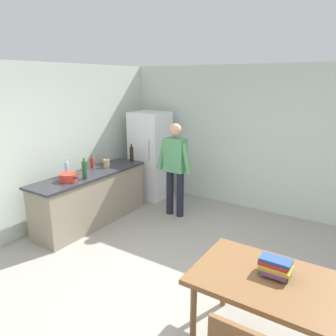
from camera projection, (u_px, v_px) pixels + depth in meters
ground_plane at (161, 283)px, 3.96m from camera, size 14.00×14.00×0.00m
wall_back at (250, 139)px, 6.02m from camera, size 6.40×0.12×2.70m
wall_left at (34, 149)px, 5.12m from camera, size 0.12×5.60×2.70m
kitchen_counter at (92, 198)px, 5.53m from camera, size 0.64×2.20×0.90m
refrigerator at (150, 155)px, 6.65m from camera, size 0.70×0.67×1.80m
person at (175, 164)px, 5.69m from camera, size 0.70×0.22×1.70m
dining_table at (273, 287)px, 2.80m from camera, size 1.40×0.90×0.75m
cooking_pot at (68, 177)px, 4.98m from camera, size 0.40×0.28×0.12m
utensil_jar at (106, 163)px, 5.75m from camera, size 0.11×0.11×0.32m
bottle_sauce_red at (92, 163)px, 5.70m from camera, size 0.06×0.06×0.24m
bottle_wine_green at (85, 170)px, 5.07m from camera, size 0.08×0.08×0.34m
bottle_wine_dark at (132, 154)px, 6.15m from camera, size 0.08×0.08×0.34m
bottle_water_clear at (67, 169)px, 5.21m from camera, size 0.07×0.07×0.30m
book_stack at (275, 267)px, 2.83m from camera, size 0.28×0.20×0.15m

